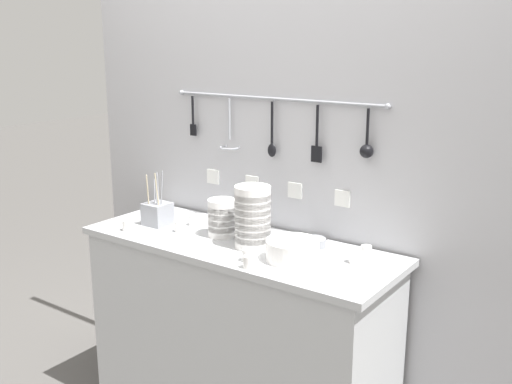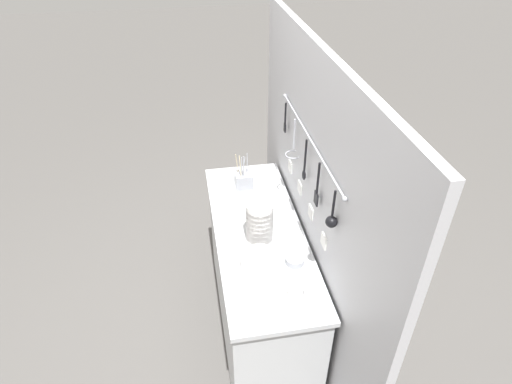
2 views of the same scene
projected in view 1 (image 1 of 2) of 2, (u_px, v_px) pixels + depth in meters
counter at (238, 337)px, 2.71m from camera, size 1.44×0.52×0.91m
back_wall at (276, 209)px, 2.81m from camera, size 2.24×0.11×1.98m
bowl_stack_wide_centre at (222, 218)px, 2.66m from camera, size 0.13×0.13×0.17m
bowl_stack_tall_left at (253, 217)px, 2.50m from camera, size 0.15×0.15×0.27m
plate_stack at (293, 250)px, 2.37m from camera, size 0.21×0.21×0.08m
steel_mixing_bowl at (314, 242)px, 2.53m from camera, size 0.10×0.10×0.04m
cutlery_caddy at (157, 213)px, 2.83m from camera, size 0.11×0.11×0.27m
cup_centre at (180, 227)px, 2.73m from camera, size 0.04×0.04×0.05m
cup_front_right at (127, 225)px, 2.74m from camera, size 0.04×0.04×0.05m
cup_by_caddy at (249, 262)px, 2.29m from camera, size 0.04×0.04×0.05m
cup_mid_row at (194, 220)px, 2.82m from camera, size 0.04×0.04×0.05m
cup_back_left at (248, 255)px, 2.37m from camera, size 0.04×0.04×0.05m
cup_back_right at (366, 252)px, 2.41m from camera, size 0.04×0.04×0.05m
cup_edge_far at (354, 257)px, 2.35m from camera, size 0.04×0.04×0.05m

